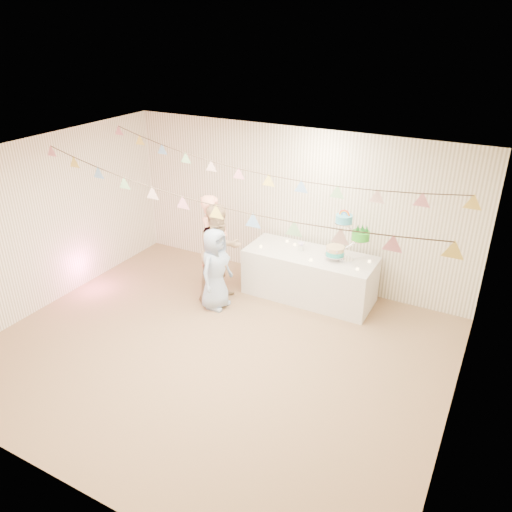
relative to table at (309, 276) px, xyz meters
The scene contains 25 objects.
floor 2.08m from the table, 105.28° to the right, with size 6.00×6.00×0.00m, color #826346.
ceiling 3.01m from the table, 105.28° to the right, with size 6.00×6.00×0.00m, color white.
back_wall 1.19m from the table, 135.57° to the left, with size 6.00×6.00×0.00m, color white.
front_wall 4.60m from the table, 96.87° to the right, with size 6.00×6.00×0.00m, color white.
left_wall 4.15m from the table, 150.87° to the right, with size 5.00×5.00×0.00m, color white.
right_wall 3.28m from the table, 38.70° to the right, with size 5.00×5.00×0.00m, color white.
table is the anchor object (origin of this frame).
cake_stand 0.93m from the table, ahead, with size 0.67×0.40×0.75m, color silver, non-canonical shape.
cake_bottom 0.60m from the table, ahead, with size 0.31×0.31×0.15m, color #26B3A9, non-canonical shape.
cake_middle 1.04m from the table, 10.86° to the left, with size 0.27×0.27×0.22m, color green, non-canonical shape.
cake_top_tier 1.11m from the table, ahead, with size 0.25×0.25×0.19m, color #40ACCB, non-canonical shape.
platter 0.64m from the table, behind, with size 0.31×0.31×0.02m, color white.
posy 0.48m from the table, 164.46° to the left, with size 0.13×0.13×0.15m, color white, non-canonical shape.
person_adult_a 1.60m from the table, 160.42° to the right, with size 0.60×0.39×1.65m, color #FFA385.
person_adult_b 1.47m from the table, 149.66° to the right, with size 0.78×0.61×1.60m, color tan.
person_child 1.53m from the table, 140.47° to the right, with size 0.64×0.42×1.31m, color #93ACD1.
bunting_back 2.22m from the table, 121.71° to the right, with size 5.60×1.10×0.40m, color pink, non-canonical shape.
bunting_front 2.96m from the table, 103.93° to the right, with size 5.60×0.90×0.36m, color #72A5E5, non-canonical shape.
tealight_0 0.91m from the table, 169.38° to the right, with size 0.04×0.04×0.03m, color #FFD88C.
tealight_1 0.56m from the table, 152.78° to the left, with size 0.04×0.04×0.03m, color #FFD88C.
tealight_2 0.47m from the table, 65.56° to the right, with size 0.04×0.04×0.03m, color #FFD88C.
tealight_3 0.57m from the table, 32.15° to the left, with size 0.04×0.04×0.03m, color #FFD88C.
tealight_4 0.93m from the table, 12.38° to the right, with size 0.04×0.04×0.03m, color #FFD88C.
tealight_5 1.00m from the table, ahead, with size 0.04×0.04×0.03m, color #FFD88C.
tealight_6 0.70m from the table, 154.57° to the left, with size 0.04×0.04×0.03m, color #FFD88C.
Camera 1 is at (3.13, -4.64, 4.12)m, focal length 35.00 mm.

